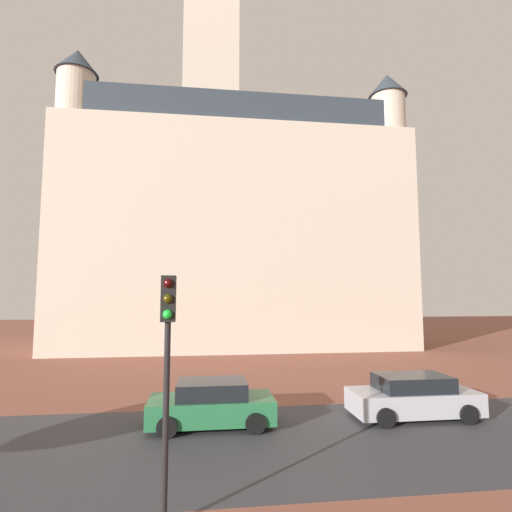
# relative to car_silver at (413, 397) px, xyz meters

# --- Properties ---
(ground_plane) EXTENTS (120.00, 120.00, 0.00)m
(ground_plane) POSITION_rel_car_silver_xyz_m (-5.92, -1.13, -0.71)
(ground_plane) COLOR brown
(street_asphalt_strip) EXTENTS (120.00, 7.06, 0.00)m
(street_asphalt_strip) POSITION_rel_car_silver_xyz_m (-5.92, -1.55, -0.71)
(street_asphalt_strip) COLOR #38383D
(street_asphalt_strip) RESTS_ON ground_plane
(landmark_building) EXTENTS (28.35, 10.35, 39.62)m
(landmark_building) POSITION_rel_car_silver_xyz_m (-5.11, 20.09, 10.47)
(landmark_building) COLOR beige
(landmark_building) RESTS_ON ground_plane
(car_silver) EXTENTS (4.42, 2.02, 1.47)m
(car_silver) POSITION_rel_car_silver_xyz_m (0.00, 0.00, 0.00)
(car_silver) COLOR #B2B2BC
(car_silver) RESTS_ON ground_plane
(car_green) EXTENTS (4.09, 2.05, 1.46)m
(car_green) POSITION_rel_car_silver_xyz_m (-7.09, -0.00, -0.01)
(car_green) COLOR #287042
(car_green) RESTS_ON ground_plane
(traffic_light_pole) EXTENTS (0.28, 0.34, 4.70)m
(traffic_light_pole) POSITION_rel_car_silver_xyz_m (-8.05, -5.63, 2.57)
(traffic_light_pole) COLOR black
(traffic_light_pole) RESTS_ON ground_plane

